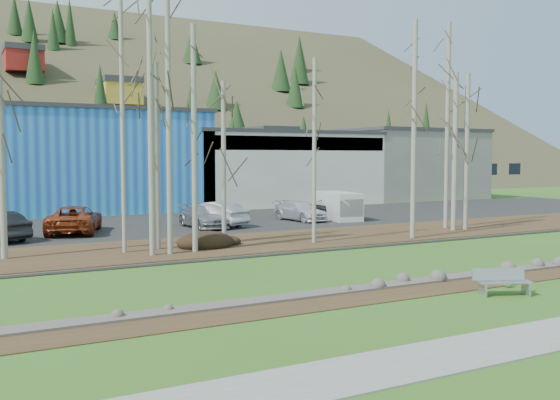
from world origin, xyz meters
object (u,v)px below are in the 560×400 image
bench_intact (503,282)px  car_3 (203,217)px  car_4 (214,214)px  car_2 (75,219)px  car_6 (300,211)px  seagull (508,282)px  van_white (339,206)px  car_5 (327,208)px

bench_intact → car_3: car_3 is taller
car_4 → car_2: bearing=-26.7°
bench_intact → car_6: (5.39, 22.31, 0.35)m
seagull → car_6: car_6 is taller
car_2 → van_white: size_ratio=1.23×
seagull → car_5: (6.81, 22.14, 0.64)m
bench_intact → car_5: size_ratio=0.36×
car_3 → car_5: car_5 is taller
bench_intact → car_4: bearing=116.1°
van_white → car_3: bearing=-170.8°
car_4 → van_white: 9.18m
car_3 → car_4: (0.82, 0.35, 0.10)m
car_6 → van_white: size_ratio=0.99×
car_3 → car_5: (9.83, 1.40, 0.02)m
seagull → car_5: size_ratio=0.10×
car_3 → car_4: 0.90m
bench_intact → car_4: car_4 is taller
seagull → car_2: (-10.42, 21.67, 0.72)m
car_2 → car_5: size_ratio=1.12×
car_6 → van_white: bearing=-24.1°
car_2 → car_4: bearing=-165.6°
car_3 → car_6: 7.38m
car_2 → car_5: car_2 is taller
bench_intact → car_5: car_5 is taller
bench_intact → car_2: car_2 is taller
seagull → car_4: bearing=101.7°
bench_intact → van_white: size_ratio=0.40×
car_2 → van_white: (17.41, -0.83, 0.17)m
bench_intact → car_6: bearing=99.6°
car_5 → van_white: van_white is taller
seagull → car_4: size_ratio=0.10×
bench_intact → car_6: car_6 is taller
car_3 → van_white: 10.00m
car_5 → van_white: (0.17, -1.30, 0.25)m
car_4 → van_white: van_white is taller
bench_intact → car_5: 24.19m
car_5 → car_4: bearing=-17.1°
car_4 → car_5: bearing=163.9°
car_2 → car_4: (8.23, -0.58, -0.00)m
car_5 → seagull: bearing=49.2°
seagull → car_2: 24.05m
car_4 → van_white: size_ratio=1.04×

